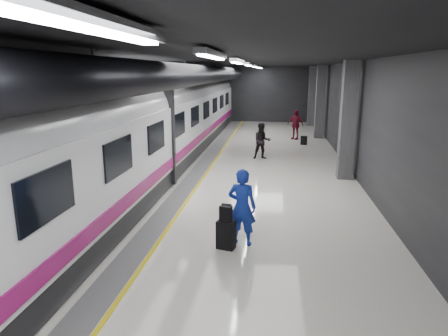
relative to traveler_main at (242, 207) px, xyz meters
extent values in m
plane|color=silver|center=(-1.08, 4.68, -0.94)|extent=(40.00, 40.00, 0.00)
cube|color=black|center=(-1.08, 4.68, 3.56)|extent=(10.00, 40.00, 0.02)
cube|color=#28282B|center=(-1.08, 24.68, 1.31)|extent=(10.00, 0.02, 4.50)
cube|color=#28282B|center=(-6.08, 4.68, 1.31)|extent=(0.02, 40.00, 4.50)
cube|color=#28282B|center=(3.92, 4.68, 1.31)|extent=(0.02, 40.00, 4.50)
cube|color=slate|center=(-2.43, 4.68, -0.93)|extent=(0.65, 39.80, 0.01)
cube|color=yellow|center=(-2.03, 4.68, -0.93)|extent=(0.10, 39.80, 0.01)
cylinder|color=black|center=(-2.38, 4.68, 3.01)|extent=(0.80, 38.00, 0.80)
cube|color=silver|center=(-0.48, -6.32, 3.46)|extent=(0.22, 2.60, 0.10)
cube|color=silver|center=(-0.48, -1.32, 3.46)|extent=(0.22, 2.60, 0.10)
cube|color=silver|center=(-0.48, 3.68, 3.46)|extent=(0.22, 2.60, 0.10)
cube|color=silver|center=(-0.48, 8.68, 3.46)|extent=(0.22, 2.60, 0.10)
cube|color=silver|center=(-0.48, 13.68, 3.46)|extent=(0.22, 2.60, 0.10)
cube|color=silver|center=(-0.48, 18.68, 3.46)|extent=(0.22, 2.60, 0.10)
cube|color=silver|center=(-0.48, 22.68, 3.46)|extent=(0.22, 2.60, 0.10)
cube|color=#515154|center=(3.47, 6.68, 1.31)|extent=(0.55, 0.55, 4.50)
cube|color=#515154|center=(3.47, 16.68, 1.31)|extent=(0.55, 0.55, 4.50)
cube|color=#515154|center=(3.47, 22.68, 1.31)|extent=(0.55, 0.55, 4.50)
cube|color=black|center=(-4.33, 4.68, -0.59)|extent=(2.80, 38.00, 0.60)
cube|color=white|center=(-4.33, 4.68, 0.81)|extent=(2.90, 38.00, 2.20)
cylinder|color=white|center=(-4.33, 4.68, 1.76)|extent=(2.80, 38.00, 2.80)
cube|color=#8E0C5B|center=(-2.86, 4.68, 0.01)|extent=(0.04, 38.00, 0.35)
cube|color=black|center=(-4.33, 4.68, 1.06)|extent=(3.05, 0.25, 3.80)
cube|color=black|center=(-2.86, -3.32, 1.21)|extent=(0.05, 1.60, 0.85)
cube|color=black|center=(-2.86, -0.32, 1.21)|extent=(0.05, 1.60, 0.85)
cube|color=black|center=(-2.86, 2.68, 1.21)|extent=(0.05, 1.60, 0.85)
cube|color=black|center=(-2.86, 5.68, 1.21)|extent=(0.05, 1.60, 0.85)
cube|color=black|center=(-2.86, 8.68, 1.21)|extent=(0.05, 1.60, 0.85)
cube|color=black|center=(-2.86, 11.68, 1.21)|extent=(0.05, 1.60, 0.85)
cube|color=black|center=(-2.86, 14.68, 1.21)|extent=(0.05, 1.60, 0.85)
cube|color=black|center=(-2.86, 17.68, 1.21)|extent=(0.05, 1.60, 0.85)
cube|color=black|center=(-2.86, 20.68, 1.21)|extent=(0.05, 1.60, 0.85)
imported|color=#192EC0|center=(0.00, 0.00, 0.00)|extent=(0.75, 0.55, 1.88)
cube|color=black|center=(-0.35, -0.31, -0.60)|extent=(0.47, 0.36, 0.68)
cube|color=black|center=(-0.35, -0.34, -0.07)|extent=(0.32, 0.23, 0.38)
imported|color=black|center=(0.13, 9.83, -0.07)|extent=(0.95, 0.81, 1.73)
imported|color=maroon|center=(1.97, 15.92, -0.03)|extent=(1.15, 0.93, 1.82)
cube|color=black|center=(2.39, 14.02, -0.69)|extent=(0.39, 0.30, 0.50)
camera|label=1|loc=(0.72, -9.00, 3.13)|focal=32.00mm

